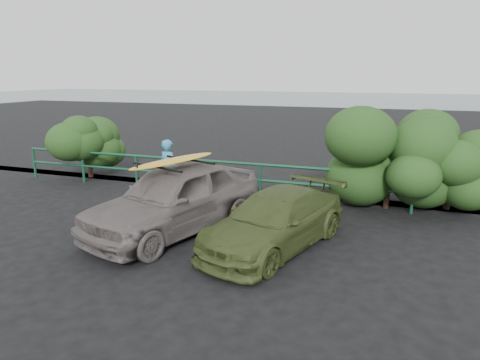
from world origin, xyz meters
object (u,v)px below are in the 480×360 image
object	(u,v)px
man	(169,170)
surfboard	(174,161)
olive_vehicle	(275,220)
guardrail	(227,179)
sedan	(175,198)

from	to	relation	value
man	surfboard	xyz separation A→B (m)	(1.35, -2.22, 0.77)
olive_vehicle	surfboard	size ratio (longest dim) A/B	1.61
guardrail	olive_vehicle	size ratio (longest dim) A/B	3.58
man	surfboard	distance (m)	2.71
olive_vehicle	guardrail	bearing A→B (deg)	144.03
guardrail	man	bearing A→B (deg)	-150.80
olive_vehicle	sedan	bearing A→B (deg)	-165.42
sedan	man	distance (m)	2.60
guardrail	olive_vehicle	xyz separation A→B (m)	(2.26, -3.18, 0.05)
olive_vehicle	man	bearing A→B (deg)	165.75
guardrail	surfboard	world-z (taller)	surfboard
guardrail	sedan	distance (m)	3.02
sedan	olive_vehicle	bearing A→B (deg)	14.51
sedan	guardrail	bearing A→B (deg)	107.18
olive_vehicle	surfboard	bearing A→B (deg)	-165.42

